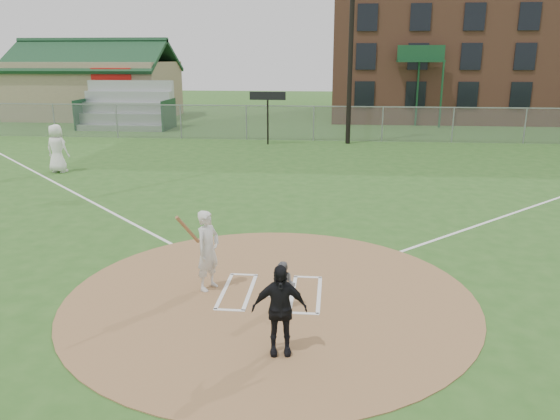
# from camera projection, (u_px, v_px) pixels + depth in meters

# --- Properties ---
(ground) EXTENTS (140.00, 140.00, 0.00)m
(ground) POSITION_uv_depth(u_px,v_px,m) (270.00, 296.00, 11.27)
(ground) COLOR #2B561D
(ground) RESTS_ON ground
(dirt_circle) EXTENTS (8.40, 8.40, 0.02)m
(dirt_circle) POSITION_uv_depth(u_px,v_px,m) (270.00, 296.00, 11.27)
(dirt_circle) COLOR #9A7249
(dirt_circle) RESTS_ON ground
(home_plate) EXTENTS (0.49, 0.49, 0.03)m
(home_plate) POSITION_uv_depth(u_px,v_px,m) (280.00, 292.00, 11.40)
(home_plate) COLOR white
(home_plate) RESTS_ON dirt_circle
(foul_line_first) EXTENTS (17.04, 17.04, 0.01)m
(foul_line_first) POSITION_uv_depth(u_px,v_px,m) (556.00, 199.00, 19.03)
(foul_line_first) COLOR white
(foul_line_first) RESTS_ON ground
(foul_line_third) EXTENTS (17.04, 17.04, 0.01)m
(foul_line_third) POSITION_uv_depth(u_px,v_px,m) (63.00, 187.00, 20.75)
(foul_line_third) COLOR white
(foul_line_third) RESTS_ON ground
(catcher) EXTENTS (0.52, 0.43, 0.97)m
(catcher) POSITION_uv_depth(u_px,v_px,m) (284.00, 286.00, 10.54)
(catcher) COLOR slate
(catcher) RESTS_ON dirt_circle
(umpire) EXTENTS (0.96, 0.50, 1.56)m
(umpire) POSITION_uv_depth(u_px,v_px,m) (279.00, 310.00, 8.90)
(umpire) COLOR black
(umpire) RESTS_ON dirt_circle
(ondeck_player) EXTENTS (1.10, 0.82, 2.04)m
(ondeck_player) POSITION_uv_depth(u_px,v_px,m) (57.00, 149.00, 23.16)
(ondeck_player) COLOR white
(ondeck_player) RESTS_ON ground
(batters_boxes) EXTENTS (2.08, 1.88, 0.01)m
(batters_boxes) POSITION_uv_depth(u_px,v_px,m) (271.00, 292.00, 11.41)
(batters_boxes) COLOR white
(batters_boxes) RESTS_ON dirt_circle
(batter_at_plate) EXTENTS (0.81, 1.04, 1.78)m
(batter_at_plate) POSITION_uv_depth(u_px,v_px,m) (208.00, 250.00, 11.39)
(batter_at_plate) COLOR silver
(batter_at_plate) RESTS_ON dirt_circle
(outfield_fence) EXTENTS (56.08, 0.08, 2.03)m
(outfield_fence) POSITION_uv_depth(u_px,v_px,m) (314.00, 123.00, 32.07)
(outfield_fence) COLOR slate
(outfield_fence) RESTS_ON ground
(bleachers) EXTENTS (6.08, 3.20, 3.20)m
(bleachers) POSITION_uv_depth(u_px,v_px,m) (126.00, 105.00, 37.18)
(bleachers) COLOR #B7BABF
(bleachers) RESTS_ON ground
(clubhouse) EXTENTS (12.20, 8.71, 6.23)m
(clubhouse) POSITION_uv_depth(u_px,v_px,m) (96.00, 88.00, 43.95)
(clubhouse) COLOR tan
(clubhouse) RESTS_ON ground
(brick_warehouse) EXTENTS (30.00, 17.17, 15.00)m
(brick_warehouse) POSITION_uv_depth(u_px,v_px,m) (521.00, 22.00, 44.08)
(brick_warehouse) COLOR brown
(brick_warehouse) RESTS_ON ground
(light_pole) EXTENTS (1.20, 0.30, 12.22)m
(light_pole) POSITION_uv_depth(u_px,v_px,m) (352.00, 22.00, 29.41)
(light_pole) COLOR black
(light_pole) RESTS_ON ground
(scoreboard_sign) EXTENTS (2.00, 0.10, 2.93)m
(scoreboard_sign) POSITION_uv_depth(u_px,v_px,m) (268.00, 102.00, 30.21)
(scoreboard_sign) COLOR black
(scoreboard_sign) RESTS_ON ground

